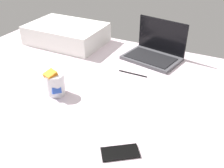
% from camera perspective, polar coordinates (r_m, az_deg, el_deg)
% --- Properties ---
extents(bed_mattress, '(1.80, 1.40, 0.18)m').
position_cam_1_polar(bed_mattress, '(1.43, -7.58, -3.68)').
color(bed_mattress, silver).
rests_on(bed_mattress, ground).
extents(laptop, '(0.37, 0.29, 0.23)m').
position_cam_1_polar(laptop, '(1.68, 9.21, 6.94)').
color(laptop, '#4C4C51').
rests_on(laptop, bed_mattress).
extents(snack_cup, '(0.10, 0.10, 0.13)m').
position_cam_1_polar(snack_cup, '(1.32, -12.23, 0.04)').
color(snack_cup, silver).
rests_on(snack_cup, bed_mattress).
extents(cell_phone, '(0.15, 0.14, 0.01)m').
position_cam_1_polar(cell_phone, '(1.01, 1.77, -14.64)').
color(cell_phone, black).
rests_on(cell_phone, bed_mattress).
extents(pillow, '(0.52, 0.36, 0.13)m').
position_cam_1_polar(pillow, '(1.91, -9.85, 10.71)').
color(pillow, white).
rests_on(pillow, bed_mattress).
extents(charger_cable, '(0.17, 0.01, 0.01)m').
position_cam_1_polar(charger_cable, '(1.49, 4.53, 2.25)').
color(charger_cable, black).
rests_on(charger_cable, bed_mattress).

